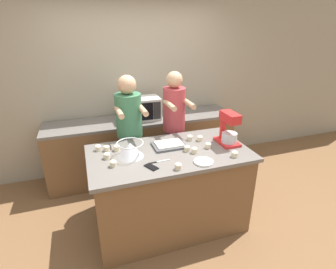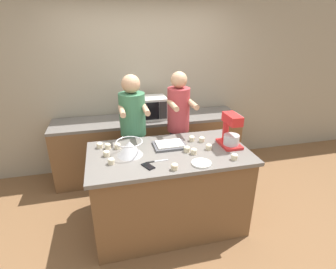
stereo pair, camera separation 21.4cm
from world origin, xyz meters
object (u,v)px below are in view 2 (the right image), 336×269
at_px(cupcake_3, 111,161).
at_px(cupcake_6, 117,146).
at_px(person_right, 178,131).
at_px(baking_tray, 170,145).
at_px(stand_mixer, 231,132).
at_px(cell_phone, 148,166).
at_px(cupcake_0, 202,139).
at_px(cupcake_8, 234,157).
at_px(cupcake_5, 174,166).
at_px(cupcake_10, 192,138).
at_px(cupcake_7, 108,146).
at_px(small_plate, 201,163).
at_px(cupcake_2, 106,153).
at_px(cupcake_1, 194,151).
at_px(mixing_bowl, 130,148).
at_px(person_left, 134,137).
at_px(microwave_oven, 148,108).
at_px(cupcake_11, 209,147).
at_px(cupcake_9, 187,149).
at_px(cupcake_4, 100,145).
at_px(knife, 156,161).

height_order(cupcake_3, cupcake_6, same).
relative_size(person_right, baking_tray, 4.77).
height_order(stand_mixer, cell_phone, stand_mixer).
distance_m(cupcake_0, cupcake_8, 0.51).
height_order(baking_tray, cupcake_5, cupcake_5).
distance_m(baking_tray, cupcake_10, 0.30).
bearing_deg(person_right, cupcake_7, -156.18).
xyz_separation_m(stand_mixer, small_plate, (-0.45, -0.32, -0.15)).
xyz_separation_m(cupcake_0, cupcake_2, (-1.07, -0.10, 0.00)).
height_order(cupcake_5, cupcake_8, same).
bearing_deg(cupcake_1, person_right, 86.46).
height_order(stand_mixer, mixing_bowl, stand_mixer).
bearing_deg(cupcake_6, cupcake_2, -128.92).
bearing_deg(cupcake_8, person_left, 132.88).
xyz_separation_m(person_right, cupcake_3, (-0.89, -0.76, 0.08)).
xyz_separation_m(microwave_oven, cupcake_7, (-0.62, -1.00, -0.08)).
bearing_deg(cupcake_2, baking_tray, 5.79).
bearing_deg(microwave_oven, person_right, -63.43).
distance_m(cupcake_5, cupcake_7, 0.84).
bearing_deg(mixing_bowl, small_plate, -28.97).
relative_size(person_left, cupcake_0, 25.29).
height_order(microwave_oven, cupcake_10, microwave_oven).
xyz_separation_m(baking_tray, cupcake_8, (0.55, -0.45, 0.02)).
bearing_deg(cupcake_7, cupcake_11, -15.10).
bearing_deg(cupcake_8, cupcake_2, 162.92).
distance_m(person_right, cupcake_9, 0.69).
xyz_separation_m(cupcake_1, cupcake_6, (-0.76, 0.32, 0.00)).
bearing_deg(microwave_oven, cupcake_0, -67.73).
bearing_deg(cupcake_3, cupcake_2, 102.59).
xyz_separation_m(baking_tray, small_plate, (0.20, -0.46, -0.01)).
height_order(stand_mixer, baking_tray, stand_mixer).
xyz_separation_m(person_left, cupcake_9, (0.48, -0.68, 0.10)).
height_order(person_right, stand_mixer, person_right).
distance_m(cupcake_3, cupcake_4, 0.41).
height_order(small_plate, cupcake_1, cupcake_1).
distance_m(microwave_oven, cupcake_3, 1.48).
height_order(stand_mixer, cupcake_9, stand_mixer).
relative_size(microwave_oven, cupcake_3, 8.16).
distance_m(knife, cupcake_3, 0.44).
xyz_separation_m(small_plate, cupcake_5, (-0.28, -0.04, 0.02)).
relative_size(cupcake_6, cupcake_7, 1.00).
height_order(baking_tray, cupcake_10, cupcake_10).
bearing_deg(cupcake_0, stand_mixer, -32.00).
xyz_separation_m(person_right, cupcake_1, (-0.05, -0.75, 0.08)).
bearing_deg(mixing_bowl, person_right, 41.19).
bearing_deg(cupcake_3, cupcake_5, -23.71).
height_order(small_plate, cupcake_2, cupcake_2).
xyz_separation_m(small_plate, cupcake_2, (-0.89, 0.39, 0.02)).
bearing_deg(cupcake_11, cupcake_2, 174.24).
relative_size(baking_tray, cupcake_4, 5.33).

